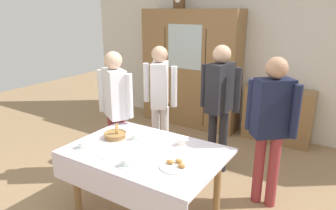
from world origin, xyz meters
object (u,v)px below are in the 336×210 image
object	(u,v)px
person_by_cabinet	(220,97)
person_near_right_end	(115,103)
tea_cup_front_edge	(82,145)
spoon_near_right	(103,159)
tea_cup_near_left	(181,143)
person_beside_shelf	(160,93)
mantel_clock	(179,1)
tea_cup_mid_left	(135,137)
bread_basket	(115,135)
pastry_plate	(176,165)
dining_table	(144,161)
spoon_center	(165,143)
bookshelf_low	(278,115)
book_stack	(281,84)
tea_cup_far_left	(125,163)
person_behind_table_right	(271,119)
wall_cabinet	(190,69)
spoon_far_left	(136,131)

from	to	relation	value
person_by_cabinet	person_near_right_end	size ratio (longest dim) A/B	1.04
tea_cup_front_edge	spoon_near_right	world-z (taller)	tea_cup_front_edge
tea_cup_near_left	person_beside_shelf	size ratio (longest dim) A/B	0.08
mantel_clock	spoon_near_right	size ratio (longest dim) A/B	2.02
tea_cup_mid_left	person_near_right_end	xyz separation A→B (m)	(-0.56, 0.34, 0.19)
bread_basket	spoon_near_right	distance (m)	0.49
mantel_clock	pastry_plate	world-z (taller)	mantel_clock
tea_cup_mid_left	person_near_right_end	distance (m)	0.68
dining_table	spoon_center	world-z (taller)	spoon_center
dining_table	bookshelf_low	xyz separation A→B (m)	(0.64, 2.64, -0.19)
book_stack	tea_cup_near_left	xyz separation A→B (m)	(-0.41, -2.33, -0.17)
bookshelf_low	person_beside_shelf	xyz separation A→B (m)	(-1.21, -1.51, 0.53)
bookshelf_low	tea_cup_mid_left	bearing A→B (deg)	-109.73
bookshelf_low	tea_cup_far_left	distance (m)	3.03
mantel_clock	tea_cup_near_left	world-z (taller)	mantel_clock
tea_cup_front_edge	person_by_cabinet	bearing A→B (deg)	63.46
bread_basket	bookshelf_low	bearing A→B (deg)	66.78
dining_table	person_beside_shelf	size ratio (longest dim) A/B	0.94
tea_cup_mid_left	bread_basket	distance (m)	0.22
tea_cup_far_left	spoon_near_right	size ratio (longest dim) A/B	1.09
bookshelf_low	person_behind_table_right	size ratio (longest dim) A/B	0.64
bookshelf_low	tea_cup_far_left	xyz separation A→B (m)	(-0.60, -2.95, 0.32)
book_stack	tea_cup_far_left	bearing A→B (deg)	-101.58
wall_cabinet	bookshelf_low	xyz separation A→B (m)	(1.54, 0.05, -0.59)
tea_cup_front_edge	spoon_near_right	bearing A→B (deg)	-11.13
tea_cup_front_edge	bread_basket	size ratio (longest dim) A/B	0.54
tea_cup_front_edge	spoon_center	distance (m)	0.82
tea_cup_mid_left	person_by_cabinet	xyz separation A→B (m)	(0.46, 1.10, 0.24)
mantel_clock	book_stack	xyz separation A→B (m)	(1.79, 0.05, -1.22)
person_behind_table_right	spoon_center	bearing A→B (deg)	-145.85
tea_cup_front_edge	spoon_far_left	xyz separation A→B (m)	(0.17, 0.62, -0.02)
person_beside_shelf	person_behind_table_right	bearing A→B (deg)	-9.87
tea_cup_far_left	person_near_right_end	bearing A→B (deg)	135.40
spoon_near_right	bread_basket	bearing A→B (deg)	118.12
bookshelf_low	bread_basket	bearing A→B (deg)	-113.22
spoon_near_right	person_behind_table_right	world-z (taller)	person_behind_table_right
book_stack	person_behind_table_right	distance (m)	1.80
pastry_plate	tea_cup_mid_left	bearing A→B (deg)	158.12
book_stack	person_beside_shelf	xyz separation A→B (m)	(-1.21, -1.51, 0.03)
mantel_clock	spoon_far_left	size ratio (longest dim) A/B	2.02
spoon_near_right	person_by_cabinet	world-z (taller)	person_by_cabinet
bookshelf_low	person_by_cabinet	world-z (taller)	person_by_cabinet
tea_cup_front_edge	wall_cabinet	bearing A→B (deg)	96.97
spoon_far_left	dining_table	bearing A→B (deg)	-43.30
tea_cup_far_left	person_beside_shelf	distance (m)	1.58
book_stack	mantel_clock	bearing A→B (deg)	-178.36
spoon_center	person_by_cabinet	world-z (taller)	person_by_cabinet
wall_cabinet	bread_basket	distance (m)	2.54
wall_cabinet	person_behind_table_right	size ratio (longest dim) A/B	1.27
bookshelf_low	spoon_center	xyz separation A→B (m)	(-0.57, -2.37, 0.30)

